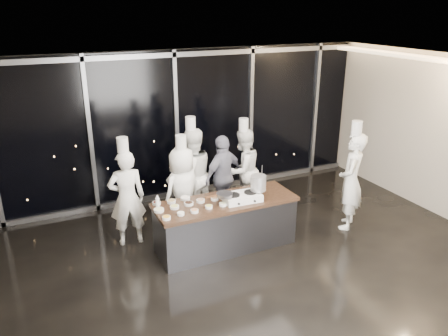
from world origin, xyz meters
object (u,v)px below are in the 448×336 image
object	(u,v)px
chef_center	(192,175)
guest	(223,176)
stock_pot	(258,183)
chef_right	(243,170)
chef_side	(351,181)
chef_left	(183,191)
frying_pan	(224,195)
chef_far_left	(127,197)
stove	(242,197)
demo_counter	(226,224)

from	to	relation	value
chef_center	guest	world-z (taller)	chef_center
stock_pot	chef_right	world-z (taller)	chef_right
guest	chef_side	bearing A→B (deg)	122.22
chef_left	chef_center	size ratio (longest dim) A/B	0.91
frying_pan	chef_side	world-z (taller)	chef_side
chef_far_left	chef_left	bearing A→B (deg)	-179.63
frying_pan	chef_right	distance (m)	1.75
chef_far_left	chef_left	xyz separation A→B (m)	(1.01, -0.05, -0.04)
guest	stove	bearing A→B (deg)	57.82
demo_counter	chef_far_left	size ratio (longest dim) A/B	1.24
chef_left	chef_side	distance (m)	3.15
frying_pan	stock_pot	world-z (taller)	stock_pot
stock_pot	chef_right	size ratio (longest dim) A/B	0.14
stock_pot	chef_center	world-z (taller)	chef_center
stock_pot	chef_left	xyz separation A→B (m)	(-1.05, 0.93, -0.32)
frying_pan	chef_side	distance (m)	2.55
chef_center	chef_side	size ratio (longest dim) A/B	1.00
chef_right	chef_left	bearing A→B (deg)	-0.33
chef_left	chef_right	xyz separation A→B (m)	(1.47, 0.46, 0.02)
stove	guest	world-z (taller)	guest
frying_pan	chef_left	size ratio (longest dim) A/B	0.26
chef_far_left	guest	size ratio (longest dim) A/B	1.17
frying_pan	chef_side	size ratio (longest dim) A/B	0.23
demo_counter	chef_far_left	bearing A→B (deg)	150.06
chef_left	chef_side	xyz separation A→B (m)	(2.95, -1.10, 0.10)
stove	chef_side	size ratio (longest dim) A/B	0.31
demo_counter	chef_right	bearing A→B (deg)	52.35
frying_pan	chef_side	xyz separation A→B (m)	(2.54, -0.18, -0.11)
stove	chef_center	world-z (taller)	chef_center
stock_pot	chef_left	bearing A→B (deg)	138.43
stove	chef_side	xyz separation A→B (m)	(2.21, -0.16, -0.01)
demo_counter	stove	world-z (taller)	stove
stock_pot	guest	xyz separation A→B (m)	(-0.07, 1.28, -0.33)
demo_counter	guest	size ratio (longest dim) A/B	1.45
frying_pan	guest	distance (m)	1.40
stock_pot	chef_left	size ratio (longest dim) A/B	0.14
chef_center	chef_right	size ratio (longest dim) A/B	1.08
demo_counter	guest	xyz separation A→B (m)	(0.49, 1.17, 0.39)
stock_pot	chef_side	world-z (taller)	chef_side
chef_far_left	stove	bearing A→B (deg)	153.89
stock_pot	chef_left	world-z (taller)	chef_left
demo_counter	chef_far_left	distance (m)	1.79
stove	chef_left	distance (m)	1.20
chef_far_left	chef_side	size ratio (longest dim) A/B	0.94
stove	chef_right	size ratio (longest dim) A/B	0.34
chef_left	guest	bearing A→B (deg)	178.93
chef_side	stock_pot	bearing A→B (deg)	-48.42
chef_right	guest	bearing A→B (deg)	-4.82
stock_pot	chef_far_left	distance (m)	2.30
stove	chef_left	bearing A→B (deg)	131.40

